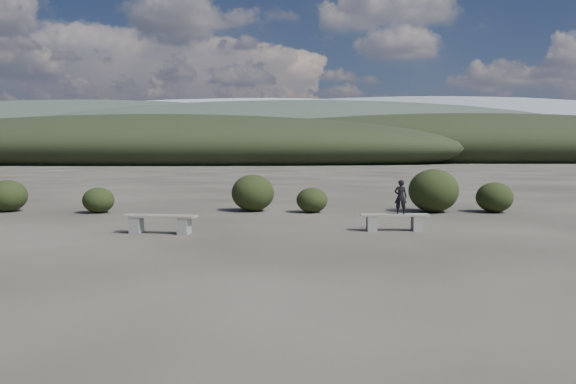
{
  "coord_description": "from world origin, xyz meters",
  "views": [
    {
      "loc": [
        1.06,
        -9.89,
        2.05
      ],
      "look_at": [
        0.75,
        3.5,
        1.1
      ],
      "focal_mm": 35.0,
      "sensor_mm": 36.0,
      "label": 1
    }
  ],
  "objects": [
    {
      "name": "ground",
      "position": [
        0.0,
        0.0,
        0.0
      ],
      "size": [
        1200.0,
        1200.0,
        0.0
      ],
      "primitive_type": "plane",
      "color": "#292520",
      "rests_on": "ground"
    },
    {
      "name": "bench_left",
      "position": [
        -2.49,
        4.07,
        0.29
      ],
      "size": [
        1.93,
        0.65,
        0.47
      ],
      "rotation": [
        0.0,
        0.0,
        -0.13
      ],
      "color": "slate",
      "rests_on": "ground"
    },
    {
      "name": "bench_right",
      "position": [
        3.5,
        4.7,
        0.27
      ],
      "size": [
        1.79,
        0.43,
        0.44
      ],
      "rotation": [
        0.0,
        0.0,
        0.03
      ],
      "color": "slate",
      "rests_on": "ground"
    },
    {
      "name": "seated_person",
      "position": [
        3.65,
        4.71,
        0.89
      ],
      "size": [
        0.36,
        0.26,
        0.89
      ],
      "primitive_type": "imported",
      "rotation": [
        0.0,
        0.0,
        2.98
      ],
      "color": "black",
      "rests_on": "bench_right"
    },
    {
      "name": "shrub_a",
      "position": [
        -5.79,
        8.84,
        0.43
      ],
      "size": [
        1.05,
        1.05,
        0.86
      ],
      "primitive_type": "ellipsoid",
      "color": "black",
      "rests_on": "ground"
    },
    {
      "name": "shrub_b",
      "position": [
        -0.62,
        9.54,
        0.64
      ],
      "size": [
        1.49,
        1.49,
        1.28
      ],
      "primitive_type": "ellipsoid",
      "color": "black",
      "rests_on": "ground"
    },
    {
      "name": "shrub_c",
      "position": [
        1.43,
        9.12,
        0.43
      ],
      "size": [
        1.07,
        1.07,
        0.85
      ],
      "primitive_type": "ellipsoid",
      "color": "black",
      "rests_on": "ground"
    },
    {
      "name": "shrub_d",
      "position": [
        5.59,
        9.34,
        0.74
      ],
      "size": [
        1.69,
        1.69,
        1.48
      ],
      "primitive_type": "ellipsoid",
      "color": "black",
      "rests_on": "ground"
    },
    {
      "name": "shrub_e",
      "position": [
        7.66,
        9.31,
        0.52
      ],
      "size": [
        1.24,
        1.24,
        1.03
      ],
      "primitive_type": "ellipsoid",
      "color": "black",
      "rests_on": "ground"
    },
    {
      "name": "shrub_f",
      "position": [
        -9.06,
        9.15,
        0.55
      ],
      "size": [
        1.3,
        1.3,
        1.1
      ],
      "primitive_type": "ellipsoid",
      "color": "black",
      "rests_on": "ground"
    },
    {
      "name": "mountain_ridges",
      "position": [
        -7.48,
        339.06,
        10.84
      ],
      "size": [
        500.0,
        400.0,
        56.0
      ],
      "color": "black",
      "rests_on": "ground"
    }
  ]
}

